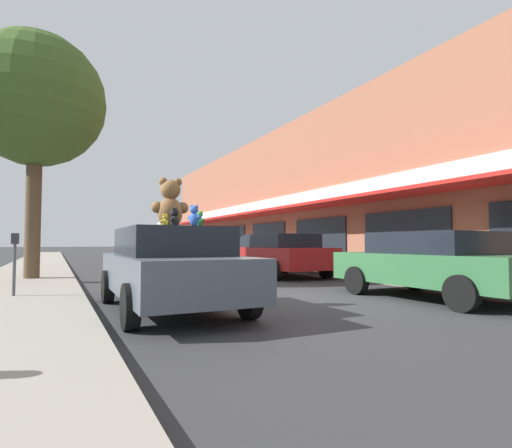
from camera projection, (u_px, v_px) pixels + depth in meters
ground_plane at (284, 297)px, 8.94m from camera, size 260.00×260.00×0.00m
sidewalk_near at (0, 313)px, 6.52m from camera, size 2.71×90.00×0.15m
sidewalk_far at (447, 283)px, 11.37m from camera, size 2.71×90.00×0.15m
storefront_row at (369, 198)px, 24.07m from camera, size 12.74×41.64×7.85m
plush_art_car at (170, 266)px, 7.27m from camera, size 2.07×4.59×1.49m
teddy_bear_giant at (170, 204)px, 7.64m from camera, size 0.73×0.47×0.98m
teddy_bear_pink at (172, 223)px, 8.02m from camera, size 0.20×0.14×0.27m
teddy_bear_red at (195, 223)px, 7.70m from camera, size 0.18×0.17×0.25m
teddy_bear_black at (175, 218)px, 7.38m from camera, size 0.24×0.28×0.38m
teddy_bear_green at (200, 219)px, 6.61m from camera, size 0.15×0.20×0.26m
teddy_bear_purple at (198, 222)px, 7.56m from camera, size 0.20×0.13×0.27m
teddy_bear_yellow at (165, 221)px, 6.68m from camera, size 0.16×0.13×0.22m
teddy_bear_white at (161, 223)px, 8.08m from camera, size 0.20×0.17×0.28m
teddy_bear_blue at (194, 216)px, 6.43m from camera, size 0.22×0.25×0.34m
parked_car_far_left at (434, 263)px, 8.70m from camera, size 2.16×4.43×1.45m
parked_car_far_center at (280, 254)px, 14.62m from camera, size 2.18×4.56×1.53m
street_tree at (36, 101)px, 12.43m from camera, size 4.14×4.14×7.60m
parking_meter at (15, 256)px, 8.12m from camera, size 0.14×0.10×1.27m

